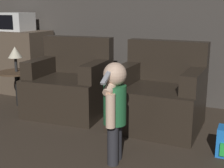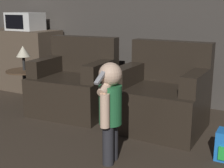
{
  "view_description": "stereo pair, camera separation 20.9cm",
  "coord_description": "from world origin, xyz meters",
  "px_view_note": "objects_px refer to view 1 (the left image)",
  "views": [
    {
      "loc": [
        0.99,
        0.45,
        1.26
      ],
      "look_at": [
        -0.2,
        3.08,
        0.55
      ],
      "focal_mm": 50.0,
      "sensor_mm": 36.0,
      "label": 1
    },
    {
      "loc": [
        1.18,
        0.54,
        1.26
      ],
      "look_at": [
        -0.2,
        3.08,
        0.55
      ],
      "focal_mm": 50.0,
      "sensor_mm": 36.0,
      "label": 2
    }
  ],
  "objects_px": {
    "lamp": "(15,53)",
    "microwave": "(14,22)",
    "person_toddler": "(114,105)",
    "armchair_left": "(70,86)",
    "armchair_right": "(159,97)"
  },
  "relations": [
    {
      "from": "armchair_left",
      "to": "lamp",
      "type": "relative_size",
      "value": 2.95
    },
    {
      "from": "armchair_left",
      "to": "armchair_right",
      "type": "xyz_separation_m",
      "value": [
        1.11,
        0.0,
        0.0
      ]
    },
    {
      "from": "person_toddler",
      "to": "lamp",
      "type": "xyz_separation_m",
      "value": [
        -1.78,
        0.89,
        0.2
      ]
    },
    {
      "from": "microwave",
      "to": "lamp",
      "type": "relative_size",
      "value": 1.56
    },
    {
      "from": "microwave",
      "to": "armchair_left",
      "type": "bearing_deg",
      "value": -23.88
    },
    {
      "from": "armchair_right",
      "to": "microwave",
      "type": "distance_m",
      "value": 2.57
    },
    {
      "from": "armchair_left",
      "to": "armchair_right",
      "type": "distance_m",
      "value": 1.11
    },
    {
      "from": "lamp",
      "to": "microwave",
      "type": "bearing_deg",
      "value": 130.14
    },
    {
      "from": "person_toddler",
      "to": "lamp",
      "type": "relative_size",
      "value": 2.64
    },
    {
      "from": "armchair_left",
      "to": "microwave",
      "type": "height_order",
      "value": "microwave"
    },
    {
      "from": "person_toddler",
      "to": "lamp",
      "type": "bearing_deg",
      "value": -123.72
    },
    {
      "from": "person_toddler",
      "to": "lamp",
      "type": "height_order",
      "value": "person_toddler"
    },
    {
      "from": "armchair_left",
      "to": "lamp",
      "type": "xyz_separation_m",
      "value": [
        -0.77,
        -0.05,
        0.37
      ]
    },
    {
      "from": "armchair_left",
      "to": "armchair_right",
      "type": "bearing_deg",
      "value": -4.35
    },
    {
      "from": "armchair_left",
      "to": "microwave",
      "type": "distance_m",
      "value": 1.58
    }
  ]
}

